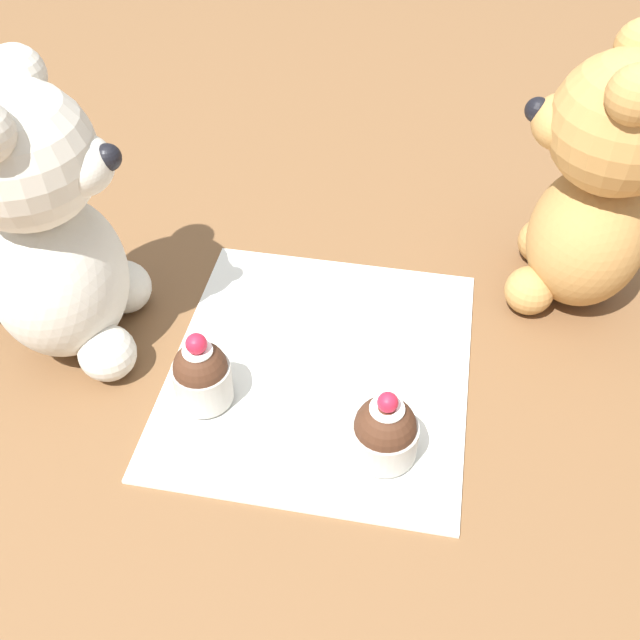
# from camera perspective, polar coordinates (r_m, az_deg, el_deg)

# --- Properties ---
(ground_plane) EXTENTS (4.00, 4.00, 0.00)m
(ground_plane) POSITION_cam_1_polar(r_m,az_deg,el_deg) (0.60, 0.00, -3.78)
(ground_plane) COLOR brown
(knitted_placemat) EXTENTS (0.26, 0.23, 0.01)m
(knitted_placemat) POSITION_cam_1_polar(r_m,az_deg,el_deg) (0.60, 0.00, -3.59)
(knitted_placemat) COLOR silver
(knitted_placemat) RESTS_ON ground_plane
(teddy_bear_cream) EXTENTS (0.13, 0.13, 0.24)m
(teddy_bear_cream) POSITION_cam_1_polar(r_m,az_deg,el_deg) (0.58, -20.04, 6.37)
(teddy_bear_cream) COLOR beige
(teddy_bear_cream) RESTS_ON ground_plane
(teddy_bear_tan) EXTENTS (0.12, 0.13, 0.23)m
(teddy_bear_tan) POSITION_cam_1_polar(r_m,az_deg,el_deg) (0.63, 20.51, 9.82)
(teddy_bear_tan) COLOR #B78447
(teddy_bear_tan) RESTS_ON ground_plane
(cupcake_near_cream_bear) EXTENTS (0.04, 0.04, 0.07)m
(cupcake_near_cream_bear) POSITION_cam_1_polar(r_m,az_deg,el_deg) (0.56, -9.02, -4.09)
(cupcake_near_cream_bear) COLOR #B2ADA3
(cupcake_near_cream_bear) RESTS_ON knitted_placemat
(cupcake_near_tan_bear) EXTENTS (0.05, 0.05, 0.06)m
(cupcake_near_tan_bear) POSITION_cam_1_polar(r_m,az_deg,el_deg) (0.53, 4.96, -8.45)
(cupcake_near_tan_bear) COLOR #B2ADA3
(cupcake_near_tan_bear) RESTS_ON knitted_placemat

